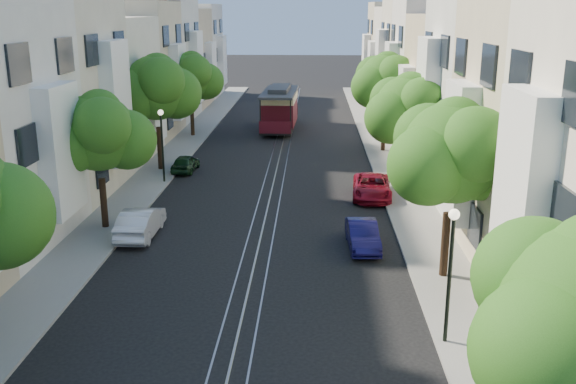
# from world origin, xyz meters

# --- Properties ---
(ground) EXTENTS (200.00, 200.00, 0.00)m
(ground) POSITION_xyz_m (0.00, 28.00, 0.00)
(ground) COLOR black
(ground) RESTS_ON ground
(sidewalk_east) EXTENTS (2.50, 80.00, 0.12)m
(sidewalk_east) POSITION_xyz_m (7.25, 28.00, 0.06)
(sidewalk_east) COLOR gray
(sidewalk_east) RESTS_ON ground
(sidewalk_west) EXTENTS (2.50, 80.00, 0.12)m
(sidewalk_west) POSITION_xyz_m (-7.25, 28.00, 0.06)
(sidewalk_west) COLOR gray
(sidewalk_west) RESTS_ON ground
(rail_left) EXTENTS (0.06, 80.00, 0.02)m
(rail_left) POSITION_xyz_m (-0.55, 28.00, 0.01)
(rail_left) COLOR gray
(rail_left) RESTS_ON ground
(rail_slot) EXTENTS (0.06, 80.00, 0.02)m
(rail_slot) POSITION_xyz_m (0.00, 28.00, 0.01)
(rail_slot) COLOR gray
(rail_slot) RESTS_ON ground
(rail_right) EXTENTS (0.06, 80.00, 0.02)m
(rail_right) POSITION_xyz_m (0.55, 28.00, 0.01)
(rail_right) COLOR gray
(rail_right) RESTS_ON ground
(lane_line) EXTENTS (0.08, 80.00, 0.01)m
(lane_line) POSITION_xyz_m (0.00, 28.00, 0.00)
(lane_line) COLOR tan
(lane_line) RESTS_ON ground
(townhouses_east) EXTENTS (7.75, 72.00, 12.00)m
(townhouses_east) POSITION_xyz_m (11.87, 27.91, 5.18)
(townhouses_east) COLOR beige
(townhouses_east) RESTS_ON ground
(townhouses_west) EXTENTS (7.75, 72.00, 11.76)m
(townhouses_west) POSITION_xyz_m (-11.87, 27.91, 5.08)
(townhouses_west) COLOR silver
(townhouses_west) RESTS_ON ground
(tree_e_b) EXTENTS (4.93, 4.08, 6.68)m
(tree_e_b) POSITION_xyz_m (7.26, 8.98, 4.73)
(tree_e_b) COLOR black
(tree_e_b) RESTS_ON ground
(tree_e_c) EXTENTS (4.84, 3.99, 6.52)m
(tree_e_c) POSITION_xyz_m (7.26, 19.98, 4.60)
(tree_e_c) COLOR black
(tree_e_c) RESTS_ON ground
(tree_e_d) EXTENTS (5.01, 4.16, 6.85)m
(tree_e_d) POSITION_xyz_m (7.26, 30.98, 4.87)
(tree_e_d) COLOR black
(tree_e_d) RESTS_ON ground
(tree_w_b) EXTENTS (4.72, 3.87, 6.27)m
(tree_w_b) POSITION_xyz_m (-7.14, 13.98, 4.40)
(tree_w_b) COLOR black
(tree_w_b) RESTS_ON ground
(tree_w_c) EXTENTS (5.13, 4.28, 7.09)m
(tree_w_c) POSITION_xyz_m (-7.14, 24.98, 5.07)
(tree_w_c) COLOR black
(tree_w_c) RESTS_ON ground
(tree_w_d) EXTENTS (4.84, 3.99, 6.52)m
(tree_w_d) POSITION_xyz_m (-7.14, 35.98, 4.60)
(tree_w_d) COLOR black
(tree_w_d) RESTS_ON ground
(lamp_east) EXTENTS (0.32, 0.32, 4.16)m
(lamp_east) POSITION_xyz_m (6.30, 4.00, 2.85)
(lamp_east) COLOR black
(lamp_east) RESTS_ON ground
(lamp_west) EXTENTS (0.32, 0.32, 4.16)m
(lamp_west) POSITION_xyz_m (-6.30, 22.00, 2.85)
(lamp_west) COLOR black
(lamp_west) RESTS_ON ground
(cable_car) EXTENTS (2.96, 8.60, 3.27)m
(cable_car) POSITION_xyz_m (-0.50, 39.26, 1.94)
(cable_car) COLOR black
(cable_car) RESTS_ON ground
(parked_car_e_mid) EXTENTS (1.37, 3.52, 1.14)m
(parked_car_e_mid) POSITION_xyz_m (4.40, 12.01, 0.57)
(parked_car_e_mid) COLOR #110E46
(parked_car_e_mid) RESTS_ON ground
(parked_car_e_far) EXTENTS (2.29, 4.46, 1.21)m
(parked_car_e_far) POSITION_xyz_m (5.44, 19.54, 0.60)
(parked_car_e_far) COLOR maroon
(parked_car_e_far) RESTS_ON ground
(parked_car_w_mid) EXTENTS (1.40, 3.97, 1.31)m
(parked_car_w_mid) POSITION_xyz_m (-5.31, 13.08, 0.65)
(parked_car_w_mid) COLOR silver
(parked_car_w_mid) RESTS_ON ground
(parked_car_w_far) EXTENTS (1.45, 3.20, 1.07)m
(parked_car_w_far) POSITION_xyz_m (-5.60, 24.81, 0.53)
(parked_car_w_far) COLOR black
(parked_car_w_far) RESTS_ON ground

